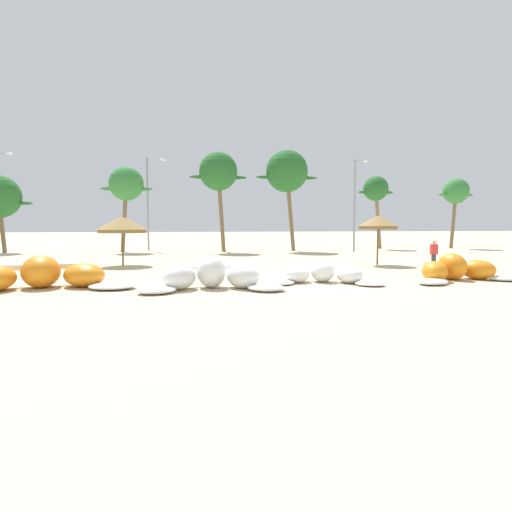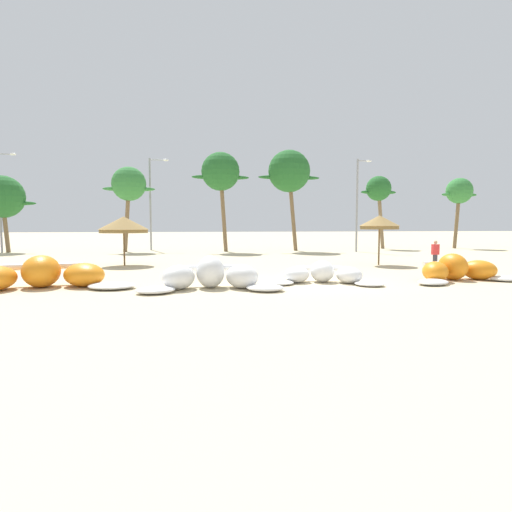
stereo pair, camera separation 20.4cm
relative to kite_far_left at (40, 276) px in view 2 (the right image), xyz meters
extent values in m
plane|color=beige|center=(11.20, 0.11, -0.48)|extent=(260.00, 260.00, 0.00)
ellipsoid|color=orange|center=(-0.08, 0.37, 0.15)|extent=(1.75, 2.04, 1.26)
ellipsoid|color=orange|center=(1.53, 0.30, -0.02)|extent=(2.27, 2.25, 0.94)
ellipsoid|color=white|center=(2.72, -0.51, -0.36)|extent=(1.97, 1.65, 0.25)
cylinder|color=white|center=(-0.21, 0.98, 0.28)|extent=(2.99, 0.88, 0.27)
cube|color=white|center=(-0.04, 0.19, 0.15)|extent=(1.20, 0.85, 0.04)
ellipsoid|color=white|center=(4.47, -1.87, -0.36)|extent=(1.71, 1.50, 0.25)
ellipsoid|color=white|center=(5.26, -1.08, -0.02)|extent=(1.73, 1.80, 0.93)
ellipsoid|color=white|center=(6.47, -0.80, 0.14)|extent=(1.13, 1.45, 1.26)
ellipsoid|color=white|center=(7.68, -1.14, -0.02)|extent=(1.70, 1.80, 0.93)
ellipsoid|color=white|center=(8.43, -1.96, -0.36)|extent=(1.73, 1.54, 0.25)
cylinder|color=white|center=(6.49, -0.30, 0.25)|extent=(2.32, 0.26, 0.21)
cube|color=white|center=(6.47, -0.95, 0.14)|extent=(0.85, 0.53, 0.04)
ellipsoid|color=white|center=(9.29, -0.49, -0.39)|extent=(1.29, 1.12, 0.19)
ellipsoid|color=white|center=(10.15, 0.05, -0.14)|extent=(1.56, 1.54, 0.69)
ellipsoid|color=white|center=(11.29, 0.06, -0.02)|extent=(1.26, 1.40, 0.93)
ellipsoid|color=white|center=(12.29, -0.48, -0.14)|extent=(1.36, 1.47, 0.69)
ellipsoid|color=white|center=(12.79, -1.36, -0.39)|extent=(1.55, 1.50, 0.19)
cylinder|color=white|center=(11.39, 0.46, 0.08)|extent=(2.09, 0.70, 0.19)
cube|color=white|center=(11.26, -0.06, -0.02)|extent=(0.85, 0.60, 0.04)
ellipsoid|color=white|center=(15.50, -1.46, -0.37)|extent=(1.79, 1.62, 0.24)
ellipsoid|color=orange|center=(16.14, -0.59, -0.05)|extent=(1.62, 1.79, 0.87)
ellipsoid|color=orange|center=(17.27, -0.14, 0.11)|extent=(1.25, 1.59, 1.18)
ellipsoid|color=orange|center=(18.47, -0.28, -0.05)|extent=(1.77, 1.80, 0.87)
ellipsoid|color=white|center=(19.32, -0.95, -0.37)|extent=(1.65, 1.35, 0.24)
cylinder|color=white|center=(17.20, 0.37, 0.21)|extent=(2.26, 0.50, 0.20)
cube|color=white|center=(17.29, -0.28, 0.11)|extent=(0.88, 0.63, 0.04)
cylinder|color=brown|center=(1.79, 9.01, 0.60)|extent=(0.10, 0.10, 2.16)
cone|color=olive|center=(1.79, 9.01, 2.07)|extent=(2.98, 2.98, 0.79)
cylinder|color=olive|center=(1.79, 9.01, 1.58)|extent=(2.83, 2.83, 0.20)
cylinder|color=brown|center=(17.08, 6.85, 0.70)|extent=(0.10, 0.10, 2.38)
cone|color=olive|center=(17.08, 6.85, 2.22)|extent=(2.41, 2.41, 0.65)
cylinder|color=olive|center=(17.08, 6.85, 1.79)|extent=(2.29, 2.29, 0.20)
cylinder|color=#383842|center=(18.74, 3.56, -0.06)|extent=(0.24, 0.24, 0.85)
cube|color=red|center=(18.74, 3.56, 0.65)|extent=(0.36, 0.22, 0.56)
sphere|color=tan|center=(18.74, 3.56, 1.04)|extent=(0.20, 0.20, 0.20)
cylinder|color=brown|center=(-10.43, 23.06, 1.98)|extent=(0.69, 0.36, 4.94)
sphere|color=#236028|center=(-10.59, 23.06, 4.44)|extent=(3.75, 3.75, 3.75)
ellipsoid|color=#236028|center=(-9.09, 23.06, 3.88)|extent=(2.62, 0.50, 0.36)
cylinder|color=brown|center=(0.08, 22.48, 2.60)|extent=(0.82, 0.36, 6.17)
sphere|color=#337A38|center=(0.31, 22.48, 5.68)|extent=(3.08, 3.08, 3.08)
ellipsoid|color=#337A38|center=(-0.92, 22.48, 5.22)|extent=(2.15, 0.50, 0.36)
ellipsoid|color=#337A38|center=(1.54, 22.48, 5.22)|extent=(2.15, 0.50, 0.36)
cylinder|color=brown|center=(8.77, 21.37, 3.16)|extent=(0.81, 0.36, 7.30)
sphere|color=#236028|center=(8.54, 21.37, 6.81)|extent=(3.48, 3.48, 3.48)
ellipsoid|color=#236028|center=(7.15, 21.37, 6.29)|extent=(2.44, 0.50, 0.36)
ellipsoid|color=#236028|center=(9.94, 21.37, 6.29)|extent=(2.44, 0.50, 0.36)
cylinder|color=brown|center=(15.33, 21.54, 3.25)|extent=(1.04, 0.36, 7.47)
sphere|color=#236028|center=(14.99, 21.54, 6.99)|extent=(3.93, 3.93, 3.93)
ellipsoid|color=#236028|center=(13.41, 21.54, 6.40)|extent=(2.75, 0.50, 0.36)
ellipsoid|color=#236028|center=(16.56, 21.54, 6.40)|extent=(2.75, 0.50, 0.36)
cylinder|color=#7F6647|center=(25.13, 23.44, 2.60)|extent=(0.96, 0.36, 6.17)
sphere|color=#236028|center=(24.83, 23.44, 5.68)|extent=(2.53, 2.53, 2.53)
ellipsoid|color=#236028|center=(23.81, 23.44, 5.30)|extent=(1.77, 0.50, 0.36)
ellipsoid|color=#236028|center=(25.84, 23.44, 5.30)|extent=(1.77, 0.50, 0.36)
cylinder|color=brown|center=(33.27, 22.78, 2.50)|extent=(0.71, 0.36, 5.99)
sphere|color=#337A38|center=(33.44, 22.78, 5.49)|extent=(2.65, 2.65, 2.65)
ellipsoid|color=#337A38|center=(32.38, 22.78, 5.10)|extent=(1.86, 0.50, 0.36)
ellipsoid|color=#337A38|center=(34.50, 22.78, 5.10)|extent=(1.86, 0.50, 0.36)
cylinder|color=gray|center=(-10.72, 22.87, 3.90)|extent=(0.18, 0.18, 8.77)
cylinder|color=gray|center=(-10.11, 22.87, 8.14)|extent=(1.23, 0.10, 0.10)
ellipsoid|color=silver|center=(-9.49, 22.87, 8.14)|extent=(0.56, 0.24, 0.20)
cylinder|color=gray|center=(1.98, 24.68, 3.94)|extent=(0.18, 0.18, 8.85)
cylinder|color=gray|center=(2.75, 24.68, 8.22)|extent=(1.52, 0.10, 0.10)
ellipsoid|color=silver|center=(3.51, 24.68, 8.22)|extent=(0.56, 0.24, 0.20)
cylinder|color=gray|center=(20.77, 19.20, 3.71)|extent=(0.18, 0.18, 8.38)
cylinder|color=gray|center=(21.28, 19.20, 7.75)|extent=(1.04, 0.10, 0.10)
ellipsoid|color=silver|center=(21.80, 19.20, 7.75)|extent=(0.56, 0.24, 0.20)
camera|label=1|loc=(5.49, -16.99, 1.96)|focal=29.29mm
camera|label=2|loc=(5.69, -17.03, 1.96)|focal=29.29mm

